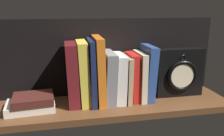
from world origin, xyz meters
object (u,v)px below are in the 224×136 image
object	(u,v)px
book_gray_chess	(108,77)
book_stack_side	(32,103)
book_yellow_seinlanguage	(83,73)
book_maroon_dawkins	(72,74)
book_tan_shortstories	(126,78)
framed_clock	(179,73)
book_blue_modern	(147,72)
book_navy_bierce	(92,72)
book_red_requiem	(133,77)
book_cream_twain	(140,76)
book_orange_pandolfini	(99,70)
book_white_catcher	(118,78)

from	to	relation	value
book_gray_chess	book_stack_side	size ratio (longest dim) A/B	1.11
book_yellow_seinlanguage	book_gray_chess	xyz separation A→B (cm)	(9.71, 0.00, -2.20)
book_maroon_dawkins	book_gray_chess	xyz separation A→B (cm)	(13.91, 0.00, -1.94)
book_tan_shortstories	book_stack_side	xyz separation A→B (cm)	(-36.28, -3.22, -6.38)
book_yellow_seinlanguage	book_tan_shortstories	distance (cm)	17.22
framed_clock	book_blue_modern	bearing A→B (deg)	179.84
book_navy_bierce	framed_clock	size ratio (longest dim) A/B	1.24
book_maroon_dawkins	book_stack_side	xyz separation A→B (cm)	(-15.14, -3.22, -9.17)
book_red_requiem	book_cream_twain	distance (cm)	2.98
book_maroon_dawkins	book_cream_twain	distance (cm)	26.95
book_maroon_dawkins	book_yellow_seinlanguage	world-z (taller)	book_yellow_seinlanguage
book_yellow_seinlanguage	book_red_requiem	distance (cm)	19.87
book_yellow_seinlanguage	framed_clock	world-z (taller)	book_yellow_seinlanguage
book_orange_pandolfini	book_cream_twain	distance (cm)	16.99
book_orange_pandolfini	book_gray_chess	size ratio (longest dim) A/B	1.30
book_yellow_seinlanguage	book_blue_modern	distance (cm)	25.81
book_maroon_dawkins	book_orange_pandolfini	bearing A→B (deg)	0.00
book_yellow_seinlanguage	book_blue_modern	world-z (taller)	book_yellow_seinlanguage
book_blue_modern	framed_clock	distance (cm)	14.26
book_stack_side	framed_clock	bearing A→B (deg)	3.07
book_navy_bierce	book_cream_twain	distance (cm)	19.71
book_orange_pandolfini	book_stack_side	size ratio (longest dim) A/B	1.44
book_orange_pandolfini	book_white_catcher	xyz separation A→B (cm)	(7.87, 0.00, -3.51)
book_tan_shortstories	book_cream_twain	distance (cm)	5.74
book_navy_bierce	book_orange_pandolfini	xyz separation A→B (cm)	(2.83, 0.00, 0.46)
book_red_requiem	book_stack_side	world-z (taller)	book_red_requiem
book_maroon_dawkins	framed_clock	distance (cm)	44.24
book_yellow_seinlanguage	framed_clock	size ratio (longest dim) A/B	1.21
book_maroon_dawkins	book_gray_chess	world-z (taller)	book_maroon_dawkins
book_gray_chess	book_blue_modern	world-z (taller)	book_blue_modern
book_tan_shortstories	book_cream_twain	world-z (taller)	book_cream_twain
book_gray_chess	book_cream_twain	bearing A→B (deg)	0.00
book_orange_pandolfini	book_red_requiem	xyz separation A→B (cm)	(13.70, 0.00, -3.46)
book_navy_bierce	book_red_requiem	distance (cm)	16.80
book_white_catcher	book_stack_side	xyz separation A→B (cm)	(-33.19, -3.22, -6.71)
book_cream_twain	book_maroon_dawkins	bearing A→B (deg)	180.00
book_yellow_seinlanguage	book_gray_chess	size ratio (longest dim) A/B	1.22
book_navy_bierce	book_stack_side	world-z (taller)	book_navy_bierce
book_white_catcher	framed_clock	distance (cm)	26.15
book_orange_pandolfini	framed_clock	distance (cm)	34.15
book_navy_bierce	book_blue_modern	size ratio (longest dim) A/B	1.14
framed_clock	book_gray_chess	bearing A→B (deg)	179.93
book_white_catcher	book_orange_pandolfini	bearing A→B (deg)	180.00
book_navy_bierce	book_tan_shortstories	bearing A→B (deg)	0.00
book_white_catcher	framed_clock	bearing A→B (deg)	-0.09
book_maroon_dawkins	book_cream_twain	world-z (taller)	book_maroon_dawkins
book_maroon_dawkins	book_orange_pandolfini	size ratio (longest dim) A/B	0.92
book_stack_side	book_gray_chess	bearing A→B (deg)	6.33
book_orange_pandolfini	book_blue_modern	bearing A→B (deg)	0.00
book_red_requiem	book_navy_bierce	bearing A→B (deg)	180.00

